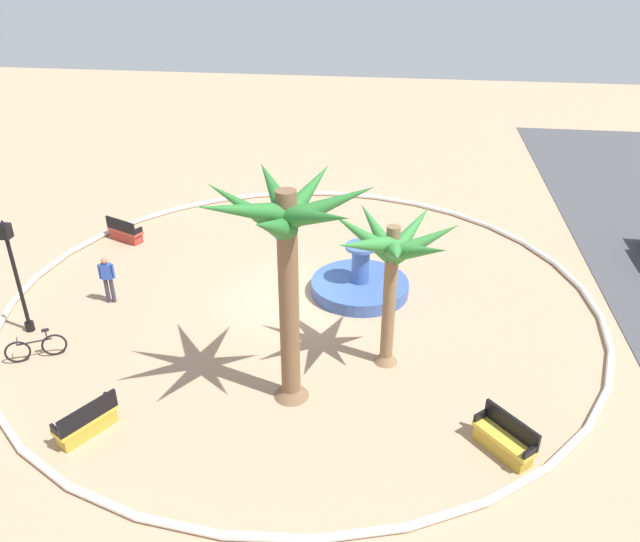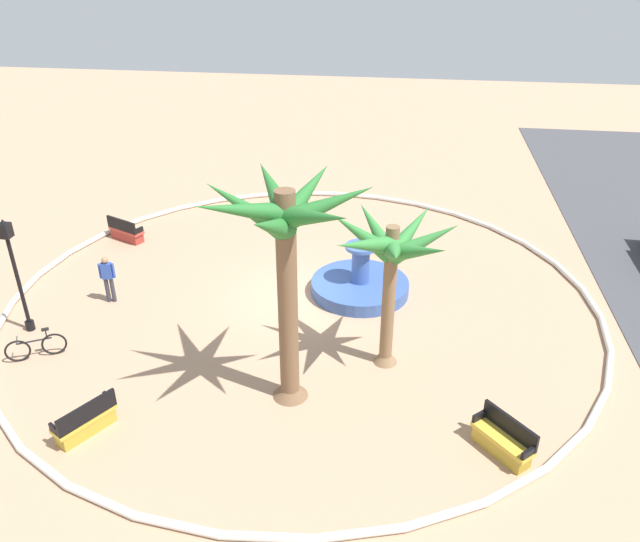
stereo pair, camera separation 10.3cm
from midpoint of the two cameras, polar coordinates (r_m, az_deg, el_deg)
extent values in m
plane|color=tan|center=(21.40, -1.47, -2.51)|extent=(80.00, 80.00, 0.00)
torus|color=silver|center=(21.35, -1.47, -2.28)|extent=(19.97, 19.97, 0.20)
cylinder|color=#38569E|center=(21.67, 3.84, -1.46)|extent=(3.42, 3.42, 0.45)
cylinder|color=#19567F|center=(21.69, 3.84, -1.55)|extent=(3.01, 3.01, 0.34)
cylinder|color=#38569E|center=(21.26, 3.92, 0.56)|extent=(0.62, 0.62, 1.28)
cylinder|color=#3D5FAD|center=(20.94, 3.98, 2.26)|extent=(1.10, 1.10, 0.12)
cylinder|color=brown|center=(17.23, 6.55, -2.51)|extent=(0.37, 0.37, 4.35)
cone|color=brown|center=(18.28, 6.22, -7.70)|extent=(0.70, 0.70, 0.50)
cone|color=#337F38|center=(15.54, 7.03, 1.62)|extent=(2.08, 0.72, 1.18)
cone|color=#337F38|center=(15.84, 9.19, 1.80)|extent=(1.79, 1.87, 1.27)
cone|color=#337F38|center=(16.60, 9.87, 2.77)|extent=(0.97, 2.08, 1.38)
cone|color=#337F38|center=(17.10, 8.57, 3.74)|extent=(2.01, 1.54, 1.34)
cone|color=#337F38|center=(17.10, 5.33, 3.90)|extent=(1.98, 1.59, 1.36)
cone|color=#337F38|center=(16.70, 4.03, 3.38)|extent=(1.17, 2.09, 1.34)
cone|color=#337F38|center=(15.76, 4.40, 2.41)|extent=(1.85, 1.83, 1.07)
cylinder|color=brown|center=(15.43, -2.82, -2.89)|extent=(0.51, 0.51, 5.92)
cone|color=brown|center=(16.98, -2.60, -10.76)|extent=(0.96, 0.96, 0.50)
cone|color=#28702D|center=(13.45, -4.38, 4.10)|extent=(2.28, 0.83, 1.46)
cone|color=#28702D|center=(13.49, -0.30, 5.00)|extent=(1.91, 2.08, 1.17)
cone|color=#28702D|center=(14.36, 1.09, 6.26)|extent=(1.14, 2.33, 1.27)
cone|color=#28702D|center=(15.09, -0.96, 7.47)|extent=(2.32, 1.31, 1.22)
cone|color=#28702D|center=(15.19, -4.28, 7.78)|extent=(2.26, 1.58, 1.11)
cone|color=#28702D|center=(14.63, -6.69, 5.86)|extent=(0.80, 2.25, 1.53)
cone|color=#28702D|center=(13.88, -7.10, 5.61)|extent=(1.77, 2.18, 1.11)
cube|color=#B73D33|center=(26.61, -17.39, 3.65)|extent=(1.11, 1.66, 0.12)
cube|color=black|center=(26.38, -17.82, 4.08)|extent=(0.73, 1.49, 0.50)
cube|color=#9C342B|center=(26.71, -17.31, 3.16)|extent=(1.02, 1.53, 0.39)
cube|color=black|center=(27.10, -18.48, 4.25)|extent=(0.44, 0.26, 0.24)
cube|color=black|center=(26.02, -16.34, 3.59)|extent=(0.44, 0.26, 0.24)
cube|color=gold|center=(15.84, 16.71, -14.65)|extent=(1.52, 1.45, 0.12)
cube|color=black|center=(15.78, 17.37, -13.51)|extent=(1.23, 1.14, 0.50)
cube|color=gold|center=(16.01, 16.58, -15.32)|extent=(1.40, 1.33, 0.39)
cube|color=black|center=(15.44, 18.94, -15.69)|extent=(0.36, 0.39, 0.24)
cube|color=black|center=(16.08, 14.74, -12.90)|extent=(0.36, 0.39, 0.24)
cube|color=gold|center=(16.78, -20.83, -12.63)|extent=(1.64, 1.23, 0.12)
cube|color=black|center=(16.45, -20.60, -12.17)|extent=(1.43, 0.87, 0.50)
cube|color=gold|center=(16.94, -20.68, -13.29)|extent=(1.51, 1.13, 0.39)
cube|color=black|center=(16.46, -23.13, -13.43)|extent=(0.29, 0.43, 0.24)
cube|color=black|center=(16.96, -18.77, -11.11)|extent=(0.29, 0.43, 0.24)
cylinder|color=black|center=(21.00, -25.94, -1.19)|extent=(0.12, 0.12, 3.24)
cylinder|color=black|center=(21.69, -25.14, -4.58)|extent=(0.28, 0.28, 0.30)
cube|color=black|center=(20.25, -27.02, 3.36)|extent=(0.32, 0.32, 0.44)
sphere|color=#F2EDCC|center=(20.25, -27.02, 3.36)|extent=(0.22, 0.22, 0.22)
cone|color=black|center=(20.15, -27.19, 4.08)|extent=(0.20, 0.20, 0.18)
torus|color=black|center=(20.16, -26.07, -6.67)|extent=(0.41, 0.66, 0.72)
torus|color=black|center=(20.04, -23.25, -6.22)|extent=(0.41, 0.66, 0.72)
cylinder|color=black|center=(19.97, -24.80, -5.89)|extent=(0.51, 0.85, 0.05)
cylinder|color=black|center=(19.85, -23.89, -5.37)|extent=(0.04, 0.04, 0.30)
cube|color=black|center=(19.77, -23.98, -4.96)|extent=(0.19, 0.22, 0.06)
cylinder|color=black|center=(19.96, -26.14, -5.78)|extent=(0.40, 0.24, 0.03)
cylinder|color=#33333D|center=(22.18, -18.96, -1.66)|extent=(0.14, 0.14, 0.91)
cylinder|color=#33333D|center=(22.13, -18.51, -1.65)|extent=(0.14, 0.14, 0.91)
cube|color=#2D4CA5|center=(21.82, -19.02, 0.02)|extent=(0.27, 0.38, 0.56)
sphere|color=#9E7051|center=(21.64, -19.19, 0.95)|extent=(0.22, 0.22, 0.22)
cylinder|color=#2D4CA5|center=(21.88, -19.58, 0.00)|extent=(0.09, 0.09, 0.53)
cylinder|color=#2D4CA5|center=(21.76, -18.47, 0.04)|extent=(0.09, 0.09, 0.53)
camera|label=1|loc=(0.05, -89.86, 0.07)|focal=34.56mm
camera|label=2|loc=(0.05, 90.14, -0.07)|focal=34.56mm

